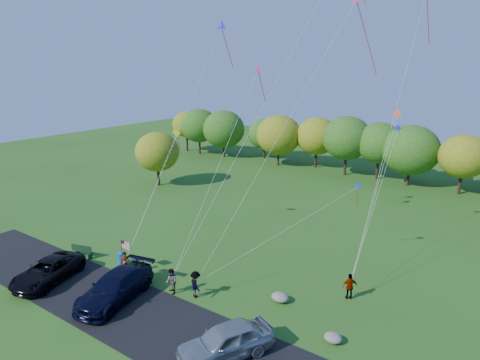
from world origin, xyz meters
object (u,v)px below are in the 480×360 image
Objects in this scene: trash_barrel at (121,258)px; flyer_c at (196,284)px; park_bench at (82,250)px; flyer_b at (171,281)px; flyer_d at (350,286)px; minivan_dark at (48,271)px; minivan_navy at (115,287)px; minivan_silver at (225,341)px; flyer_a at (125,263)px.

flyer_c is at bearing -2.65° from trash_barrel.
flyer_b is at bearing -15.75° from park_bench.
flyer_d is 21.22m from park_bench.
flyer_b is 0.97× the size of park_bench.
minivan_dark is 6.14m from minivan_navy.
minivan_silver is 2.87× the size of flyer_c.
minivan_dark is at bearing -84.21° from park_bench.
flyer_b is (-7.01, 3.13, -0.07)m from minivan_silver.
minivan_silver is 2.95× the size of flyer_d.
minivan_navy is 3.39× the size of flyer_c.
park_bench is at bearing 147.43° from minivan_navy.
minivan_dark is 3.20× the size of flyer_a.
minivan_navy reaches higher than flyer_a.
flyer_d is at bearing 63.63° from flyer_b.
trash_barrel is at bearing -0.23° from park_bench.
flyer_d is 0.97× the size of park_bench.
flyer_c is (1.65, 0.62, 0.03)m from flyer_b.
flyer_b is at bearing -32.89° from flyer_a.
flyer_d is 17.50m from trash_barrel.
flyer_a is at bearing -168.78° from minivan_silver.
minivan_navy reaches higher than flyer_c.
park_bench is at bearing 94.42° from minivan_dark.
flyer_d is at bearing 18.04° from trash_barrel.
park_bench is (-11.64, -0.63, -0.37)m from flyer_c.
minivan_silver is at bearing 7.52° from flyer_b.
minivan_navy is (6.04, 1.14, 0.12)m from minivan_dark.
trash_barrel is (-1.64, 0.99, -0.44)m from flyer_a.
park_bench is 3.72m from trash_barrel.
flyer_b is 1.97× the size of trash_barrel.
flyer_b is 6.50m from trash_barrel.
trash_barrel is (-8.06, 0.37, -0.47)m from flyer_c.
trash_barrel is (-6.41, 0.99, -0.45)m from flyer_b.
minivan_silver is 14.05m from trash_barrel.
flyer_d is at bearing -117.97° from flyer_c.
minivan_navy is 6.89× the size of trash_barrel.
flyer_c reaches higher than park_bench.
flyer_a is 1.96× the size of trash_barrel.
flyer_b reaches higher than minivan_dark.
flyer_d is at bearing 11.88° from minivan_dark.
minivan_dark is at bearing 52.45° from flyer_c.
minivan_dark is 6.27× the size of trash_barrel.
flyer_c is at bearing 28.14° from minivan_navy.
flyer_a is (-11.78, 3.13, -0.07)m from minivan_silver.
minivan_navy is 5.30m from flyer_c.
flyer_d is (3.21, 9.53, -0.06)m from minivan_silver.
flyer_c reaches higher than trash_barrel.
flyer_c is 1.03× the size of flyer_d.
minivan_dark is 21.34m from flyer_d.
minivan_dark reaches higher than park_bench.
minivan_navy reaches higher than minivan_silver.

